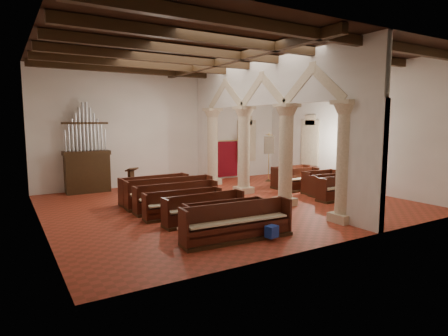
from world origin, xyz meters
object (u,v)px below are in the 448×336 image
Objects in this scene: pipe_organ at (87,164)px; nave_pew_0 at (238,228)px; processional_banner at (269,167)px; lectern at (131,183)px.

nave_pew_0 is (2.17, -9.82, -1.02)m from pipe_organ.
pipe_organ is 9.66m from processional_banner.
lectern is 0.36× the size of nave_pew_0.
pipe_organ is 1.29× the size of nave_pew_0.
lectern is at bearing 96.67° from nave_pew_0.
nave_pew_0 is at bearing -104.52° from lectern.
pipe_organ is 3.54× the size of lectern.
processional_banner is at bearing 51.13° from nave_pew_0.
nave_pew_0 is (-7.29, -8.00, -0.49)m from processional_banner.
processional_banner reaches higher than nave_pew_0.
pipe_organ reaches higher than nave_pew_0.
pipe_organ reaches higher than processional_banner.
nave_pew_0 is (0.47, -8.48, -0.16)m from lectern.
pipe_organ is at bearing 180.00° from processional_banner.
lectern reaches higher than nave_pew_0.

